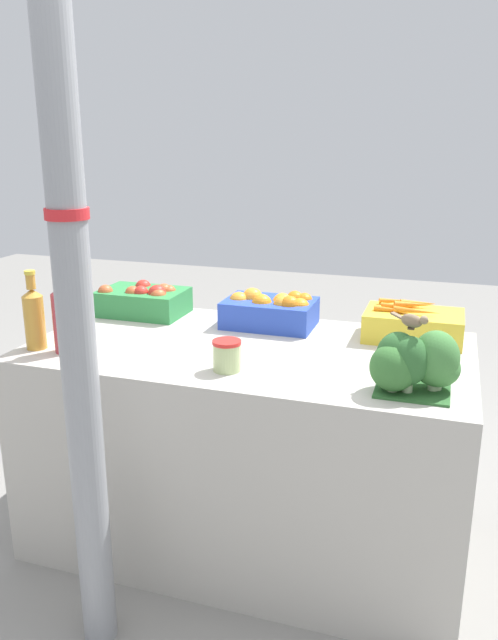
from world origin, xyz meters
TOP-DOWN VIEW (x-y plane):
  - ground_plane at (0.00, 0.00)m, footprint 10.00×10.00m
  - market_table at (0.00, 0.00)m, footprint 1.60×0.85m
  - support_pole at (-0.29, -0.65)m, footprint 0.12×0.12m
  - apple_crate at (-0.56, 0.27)m, footprint 0.36×0.24m
  - orange_crate at (0.01, 0.27)m, footprint 0.36×0.24m
  - carrot_crate at (0.57, 0.27)m, footprint 0.36×0.25m
  - broccoli_pile at (0.60, -0.26)m, footprint 0.26×0.19m
  - juice_bottle_amber at (-0.73, -0.26)m, footprint 0.07×0.07m
  - juice_bottle_ruby at (-0.60, -0.26)m, footprint 0.08×0.08m
  - pickle_jar at (0.01, -0.26)m, footprint 0.10×0.10m
  - sparrow_bird at (0.59, -0.24)m, footprint 0.12×0.08m

SIDE VIEW (x-z plane):
  - ground_plane at x=0.00m, z-range 0.00..0.00m
  - market_table at x=0.00m, z-range 0.00..0.80m
  - pickle_jar at x=0.01m, z-range 0.80..0.91m
  - carrot_crate at x=0.57m, z-range 0.79..0.93m
  - apple_crate at x=-0.56m, z-range 0.80..0.94m
  - orange_crate at x=0.01m, z-range 0.80..0.95m
  - broccoli_pile at x=0.60m, z-range 0.80..0.99m
  - juice_bottle_amber at x=-0.73m, z-range 0.78..1.07m
  - juice_bottle_ruby at x=-0.60m, z-range 0.78..1.08m
  - sparrow_bird at x=0.59m, z-range 1.00..1.05m
  - support_pole at x=-0.29m, z-range 0.00..2.64m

